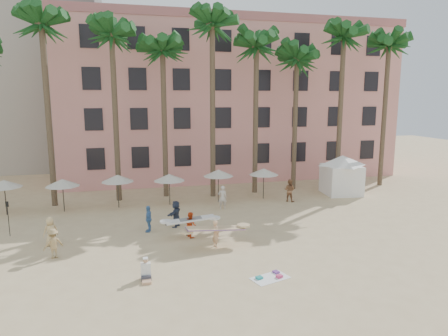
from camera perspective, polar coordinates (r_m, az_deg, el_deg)
name	(u,v)px	position (r m, az deg, el deg)	size (l,w,h in m)	color
ground	(215,266)	(21.13, -1.23, -13.77)	(120.00, 120.00, 0.00)	#D1B789
pink_hotel	(226,102)	(46.25, 0.24, 9.35)	(35.00, 14.00, 16.00)	pink
palm_row	(181,43)	(34.49, -6.11, 17.36)	(44.40, 5.40, 16.30)	brown
umbrella_row	(144,178)	(32.01, -11.39, -1.35)	(22.50, 2.70, 2.73)	#332B23
cabana	(342,171)	(37.04, 16.47, -0.45)	(4.92, 4.92, 3.50)	white
beach_towel	(271,277)	(19.96, 6.67, -15.21)	(2.02, 1.50, 0.14)	white
carrier_yellow	(216,232)	(23.19, -1.18, -9.06)	(3.47, 1.06, 1.62)	#E1AB7F
carrier_white	(191,223)	(24.96, -4.79, -7.89)	(3.04, 0.91, 1.58)	#E04617
beachgoers	(176,213)	(27.23, -6.93, -6.36)	(18.56, 9.22, 1.88)	#915D3C
paddle	(8,214)	(28.23, -28.48, -5.82)	(0.18, 0.04, 2.23)	black
seated_man	(146,272)	(19.84, -11.08, -14.43)	(0.47, 0.82, 1.07)	#3F3F4C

